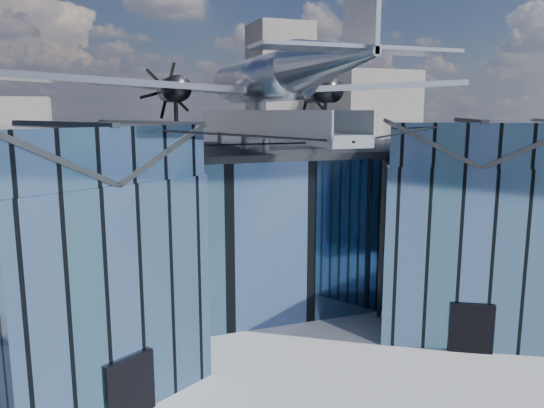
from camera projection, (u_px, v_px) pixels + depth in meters
name	position (u px, v px, depth m)	size (l,w,h in m)	color
ground_plane	(285.00, 341.00, 28.57)	(120.00, 120.00, 0.00)	gray
museum	(251.00, 220.00, 32.98)	(32.88, 24.50, 17.60)	#486D94
bg_towers	(162.00, 127.00, 73.96)	(77.00, 24.50, 26.00)	slate
tree_side_e	(540.00, 210.00, 46.99)	(4.20, 4.20, 5.25)	black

